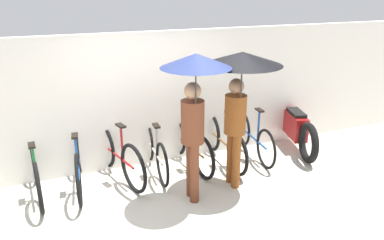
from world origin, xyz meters
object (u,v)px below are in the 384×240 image
object	(u,v)px
parked_bicycle_4	(189,145)
pedestrian_leading	(194,92)
parked_bicycle_5	(223,141)
parked_bicycle_2	(118,155)
parked_bicycle_6	(253,136)
parked_bicycle_3	(155,151)
motorcycle	(295,127)
parked_bicycle_0	(35,170)
parked_bicycle_1	(78,162)
pedestrian_center	(240,81)

from	to	relation	value
parked_bicycle_4	pedestrian_leading	size ratio (longest dim) A/B	0.83
parked_bicycle_4	parked_bicycle_5	xyz separation A→B (m)	(0.61, -0.08, -0.00)
parked_bicycle_2	parked_bicycle_6	bearing A→B (deg)	-105.53
parked_bicycle_3	motorcycle	world-z (taller)	parked_bicycle_3
parked_bicycle_5	pedestrian_leading	world-z (taller)	pedestrian_leading
parked_bicycle_0	parked_bicycle_1	bearing A→B (deg)	-95.15
parked_bicycle_1	motorcycle	size ratio (longest dim) A/B	0.91
parked_bicycle_4	parked_bicycle_6	bearing A→B (deg)	-97.16
parked_bicycle_0	parked_bicycle_1	world-z (taller)	parked_bicycle_1
pedestrian_center	motorcycle	xyz separation A→B (m)	(1.76, 0.95, -1.28)
pedestrian_leading	parked_bicycle_2	bearing A→B (deg)	-46.71
parked_bicycle_1	parked_bicycle_6	distance (m)	3.03
parked_bicycle_1	pedestrian_leading	xyz separation A→B (m)	(1.46, -1.05, 1.22)
parked_bicycle_4	motorcycle	bearing A→B (deg)	-94.61
parked_bicycle_4	motorcycle	xyz separation A→B (m)	(2.15, -0.02, 0.02)
parked_bicycle_5	parked_bicycle_6	size ratio (longest dim) A/B	1.05
parked_bicycle_3	parked_bicycle_5	size ratio (longest dim) A/B	0.95
parked_bicycle_2	parked_bicycle_3	xyz separation A→B (m)	(0.61, 0.01, -0.03)
pedestrian_center	motorcycle	distance (m)	2.38
parked_bicycle_3	parked_bicycle_5	distance (m)	1.21
parked_bicycle_4	pedestrian_leading	bearing A→B (deg)	158.05
parked_bicycle_5	motorcycle	size ratio (longest dim) A/B	0.88
parked_bicycle_4	pedestrian_center	world-z (taller)	pedestrian_center
parked_bicycle_3	pedestrian_leading	xyz separation A→B (m)	(0.25, -1.10, 1.26)
parked_bicycle_2	parked_bicycle_6	xyz separation A→B (m)	(2.43, -0.05, -0.03)
parked_bicycle_6	parked_bicycle_4	bearing A→B (deg)	92.95
parked_bicycle_3	motorcycle	size ratio (longest dim) A/B	0.84
parked_bicycle_4	parked_bicycle_6	world-z (taller)	parked_bicycle_6
pedestrian_leading	pedestrian_center	xyz separation A→B (m)	(0.74, 0.13, 0.05)
parked_bicycle_3	pedestrian_leading	bearing A→B (deg)	-164.03
parked_bicycle_1	pedestrian_center	bearing A→B (deg)	-106.89
parked_bicycle_1	pedestrian_center	size ratio (longest dim) A/B	0.88
parked_bicycle_3	parked_bicycle_1	bearing A→B (deg)	95.48
parked_bicycle_3	pedestrian_leading	size ratio (longest dim) A/B	0.79
parked_bicycle_1	parked_bicycle_2	distance (m)	0.61
parked_bicycle_2	motorcycle	world-z (taller)	parked_bicycle_2
parked_bicycle_1	parked_bicycle_4	bearing A→B (deg)	-82.58
parked_bicycle_2	parked_bicycle_5	size ratio (longest dim) A/B	1.00
parked_bicycle_0	parked_bicycle_3	bearing A→B (deg)	-92.71
parked_bicycle_1	parked_bicycle_2	bearing A→B (deg)	-80.23
parked_bicycle_2	pedestrian_center	size ratio (longest dim) A/B	0.85
parked_bicycle_0	parked_bicycle_3	size ratio (longest dim) A/B	1.06
parked_bicycle_1	pedestrian_center	xyz separation A→B (m)	(2.20, -0.92, 1.28)
parked_bicycle_3	parked_bicycle_2	bearing A→B (deg)	93.89
parked_bicycle_0	pedestrian_leading	size ratio (longest dim) A/B	0.83
parked_bicycle_5	parked_bicycle_6	bearing A→B (deg)	-87.01
pedestrian_center	motorcycle	size ratio (longest dim) A/B	1.04
parked_bicycle_1	pedestrian_leading	distance (m)	2.18
parked_bicycle_3	motorcycle	distance (m)	2.75
motorcycle	parked_bicycle_3	bearing A→B (deg)	106.12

